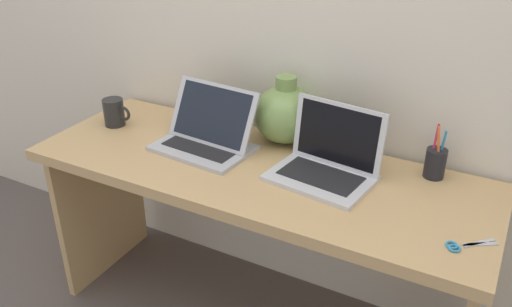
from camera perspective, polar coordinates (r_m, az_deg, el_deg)
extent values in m
cube|color=beige|center=(1.95, 4.75, 15.50)|extent=(4.40, 0.04, 2.40)
cube|color=tan|center=(1.85, 0.00, -1.92)|extent=(1.61, 0.58, 0.04)
cube|color=tan|center=(2.44, -16.10, -4.97)|extent=(0.03, 0.49, 0.67)
cube|color=#B2B2B7|center=(1.96, -5.70, 0.59)|extent=(0.37, 0.26, 0.01)
cube|color=black|center=(1.96, -5.71, 0.83)|extent=(0.29, 0.16, 0.00)
cube|color=#B2B2B7|center=(1.96, -4.65, 4.18)|extent=(0.35, 0.14, 0.21)
cube|color=black|center=(1.96, -4.65, 4.18)|extent=(0.31, 0.13, 0.18)
cube|color=silver|center=(1.77, 6.89, -2.60)|extent=(0.35, 0.28, 0.01)
cube|color=black|center=(1.77, 6.91, -2.35)|extent=(0.28, 0.17, 0.00)
cube|color=silver|center=(1.80, 8.74, 1.98)|extent=(0.33, 0.08, 0.22)
cube|color=black|center=(1.80, 8.74, 1.98)|extent=(0.29, 0.07, 0.19)
ellipsoid|color=#75934C|center=(1.98, 3.16, 4.19)|extent=(0.24, 0.24, 0.21)
cylinder|color=#75934C|center=(1.94, 3.25, 7.51)|extent=(0.08, 0.08, 0.05)
cylinder|color=black|center=(2.20, -14.93, 4.28)|extent=(0.08, 0.08, 0.11)
torus|color=black|center=(2.17, -13.91, 4.17)|extent=(0.06, 0.01, 0.06)
cylinder|color=black|center=(1.85, 18.58, -1.00)|extent=(0.07, 0.07, 0.10)
cylinder|color=#338CBF|center=(1.84, 19.21, 0.43)|extent=(0.02, 0.03, 0.14)
cylinder|color=#D83359|center=(1.83, 18.49, 0.75)|extent=(0.01, 0.02, 0.16)
cylinder|color=orange|center=(1.81, 18.88, 0.44)|extent=(0.03, 0.01, 0.16)
cube|color=#B7B7BC|center=(1.59, 22.69, -8.80)|extent=(0.08, 0.08, 0.00)
cube|color=#B7B7BC|center=(1.59, 22.81, -8.93)|extent=(0.09, 0.06, 0.00)
torus|color=#338CBF|center=(1.55, 20.41, -9.45)|extent=(0.03, 0.03, 0.01)
torus|color=#338CBF|center=(1.56, 20.15, -9.16)|extent=(0.03, 0.04, 0.01)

